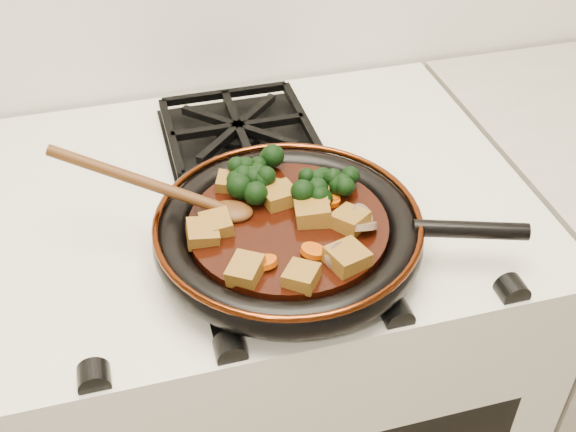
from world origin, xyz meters
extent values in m
cube|color=silver|center=(0.00, 1.69, 0.45)|extent=(0.76, 0.60, 0.90)
cylinder|color=black|center=(0.00, 1.54, 0.93)|extent=(0.31, 0.31, 0.01)
torus|color=black|center=(0.00, 1.54, 0.94)|extent=(0.34, 0.34, 0.04)
torus|color=#4E1F0B|center=(0.00, 1.54, 0.96)|extent=(0.33, 0.33, 0.01)
cylinder|color=black|center=(0.22, 1.47, 0.96)|extent=(0.14, 0.06, 0.02)
cylinder|color=black|center=(0.00, 1.54, 0.95)|extent=(0.25, 0.25, 0.02)
cube|color=brown|center=(-0.05, 1.63, 0.97)|extent=(0.04, 0.04, 0.02)
cube|color=brown|center=(-0.10, 1.54, 0.97)|extent=(0.04, 0.04, 0.03)
cube|color=brown|center=(0.08, 1.52, 0.97)|extent=(0.05, 0.06, 0.03)
cube|color=brown|center=(-0.01, 1.61, 0.97)|extent=(0.05, 0.05, 0.02)
cube|color=brown|center=(-0.08, 1.55, 0.97)|extent=(0.04, 0.04, 0.03)
cube|color=brown|center=(0.05, 1.57, 0.97)|extent=(0.04, 0.04, 0.02)
cube|color=brown|center=(0.00, 1.59, 0.97)|extent=(0.05, 0.05, 0.02)
cube|color=brown|center=(0.05, 1.46, 0.97)|extent=(0.06, 0.05, 0.03)
cube|color=brown|center=(0.04, 1.55, 0.97)|extent=(0.05, 0.05, 0.03)
cube|color=brown|center=(-0.01, 1.44, 0.97)|extent=(0.05, 0.05, 0.02)
cube|color=brown|center=(-0.07, 1.47, 0.97)|extent=(0.05, 0.05, 0.03)
cylinder|color=#C44805|center=(-0.04, 1.48, 0.96)|extent=(0.03, 0.03, 0.02)
cylinder|color=#C44805|center=(-0.04, 1.63, 0.96)|extent=(0.03, 0.03, 0.02)
cylinder|color=#C44805|center=(0.02, 1.48, 0.96)|extent=(0.03, 0.03, 0.02)
cylinder|color=#C44805|center=(0.07, 1.57, 0.96)|extent=(0.03, 0.03, 0.02)
cylinder|color=#C44805|center=(0.04, 1.55, 0.96)|extent=(0.03, 0.03, 0.02)
cylinder|color=#C44805|center=(0.07, 1.57, 0.96)|extent=(0.03, 0.03, 0.01)
cylinder|color=brown|center=(0.04, 1.46, 0.97)|extent=(0.04, 0.04, 0.03)
cylinder|color=brown|center=(0.09, 1.53, 0.97)|extent=(0.04, 0.04, 0.03)
cylinder|color=brown|center=(0.09, 1.51, 0.97)|extent=(0.04, 0.04, 0.03)
ellipsoid|color=#4D2A10|center=(-0.06, 1.58, 0.96)|extent=(0.07, 0.06, 0.02)
cylinder|color=#4D2A10|center=(-0.16, 1.62, 1.00)|extent=(0.02, 0.02, 0.24)
camera|label=1|loc=(-0.17, 0.89, 1.54)|focal=45.00mm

